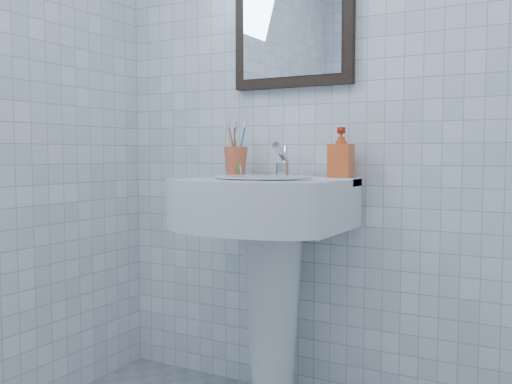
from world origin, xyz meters
The scene contains 6 objects.
wall_back centered at (0.00, 1.20, 1.25)m, with size 2.20×0.02×2.50m, color white.
washbasin centered at (-0.30, 0.99, 0.60)m, with size 0.58×0.43×0.90m.
faucet centered at (-0.30, 1.09, 0.94)m, with size 0.05×0.12×0.13m.
toothbrush_cup centered at (-0.50, 1.09, 0.95)m, with size 0.10×0.10×0.12m, color #DA5D35, non-canonical shape.
soap_dispenser centered at (-0.07, 1.12, 0.98)m, with size 0.08×0.08×0.18m, color #DD4E15.
wall_mirror centered at (-0.30, 1.18, 1.55)m, with size 0.50×0.04×0.62m.
Camera 1 is at (0.67, -0.87, 0.98)m, focal length 40.00 mm.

